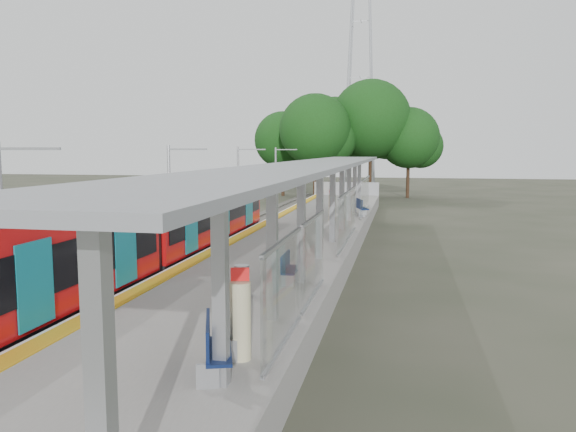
# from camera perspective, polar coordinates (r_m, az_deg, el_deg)

# --- Properties ---
(trackbed) EXTENTS (3.00, 70.00, 0.24)m
(trackbed) POSITION_cam_1_polar(r_m,az_deg,el_deg) (29.23, -7.79, -3.27)
(trackbed) COLOR #59544C
(trackbed) RESTS_ON ground
(platform) EXTENTS (6.00, 50.00, 1.00)m
(platform) POSITION_cam_1_polar(r_m,az_deg,el_deg) (28.02, 0.93, -2.86)
(platform) COLOR gray
(platform) RESTS_ON ground
(tactile_strip) EXTENTS (0.60, 50.00, 0.02)m
(tactile_strip) POSITION_cam_1_polar(r_m,az_deg,el_deg) (28.51, -4.12, -1.67)
(tactile_strip) COLOR gold
(tactile_strip) RESTS_ON platform
(end_fence) EXTENTS (6.00, 0.10, 1.20)m
(end_fence) POSITION_cam_1_polar(r_m,az_deg,el_deg) (52.47, 5.95, 2.79)
(end_fence) COLOR #9EA0A5
(end_fence) RESTS_ON platform
(train) EXTENTS (2.74, 27.60, 3.62)m
(train) POSITION_cam_1_polar(r_m,az_deg,el_deg) (20.81, -16.02, -2.14)
(train) COLOR black
(train) RESTS_ON ground
(canopy) EXTENTS (3.27, 38.00, 3.66)m
(canopy) POSITION_cam_1_polar(r_m,az_deg,el_deg) (23.62, 3.08, 4.37)
(canopy) COLOR #9EA0A5
(canopy) RESTS_ON platform
(pylon) EXTENTS (8.00, 4.00, 38.00)m
(pylon) POSITION_cam_1_polar(r_m,az_deg,el_deg) (81.57, 7.38, 16.44)
(pylon) COLOR #9EA0A5
(pylon) RESTS_ON ground
(tree_cluster) EXTENTS (20.28, 12.54, 12.66)m
(tree_cluster) POSITION_cam_1_polar(r_m,az_deg,el_deg) (61.26, 5.88, 8.76)
(tree_cluster) COLOR #382316
(tree_cluster) RESTS_ON ground
(catenary_masts) EXTENTS (2.08, 48.16, 5.40)m
(catenary_masts) POSITION_cam_1_polar(r_m,az_deg,el_deg) (28.58, -11.79, 2.06)
(catenary_masts) COLOR #9EA0A5
(catenary_masts) RESTS_ON ground
(bench_near) EXTENTS (0.95, 1.60, 1.05)m
(bench_near) POSITION_cam_1_polar(r_m,az_deg,el_deg) (10.76, -7.53, -12.95)
(bench_near) COLOR #0D1B44
(bench_near) RESTS_ON platform
(bench_mid) EXTENTS (0.45, 1.38, 0.94)m
(bench_mid) POSITION_cam_1_polar(r_m,az_deg,el_deg) (17.72, 0.04, -5.23)
(bench_mid) COLOR #0D1B44
(bench_mid) RESTS_ON platform
(bench_far) EXTENTS (0.93, 1.64, 1.07)m
(bench_far) POSITION_cam_1_polar(r_m,az_deg,el_deg) (35.96, 7.45, 0.92)
(bench_far) COLOR #0D1B44
(bench_far) RESTS_ON platform
(info_pillar_near) EXTENTS (0.42, 0.42, 1.86)m
(info_pillar_near) POSITION_cam_1_polar(r_m,az_deg,el_deg) (11.37, -4.86, -10.47)
(info_pillar_near) COLOR #C6BE90
(info_pillar_near) RESTS_ON platform
(info_pillar_far) EXTENTS (0.42, 0.42, 1.85)m
(info_pillar_far) POSITION_cam_1_polar(r_m,az_deg,el_deg) (33.27, 4.51, 0.90)
(info_pillar_far) COLOR #C6BE90
(info_pillar_far) RESTS_ON platform
(litter_bin) EXTENTS (0.52, 0.52, 0.88)m
(litter_bin) POSITION_cam_1_polar(r_m,az_deg,el_deg) (16.27, -4.71, -6.52)
(litter_bin) COLOR #9EA0A5
(litter_bin) RESTS_ON platform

